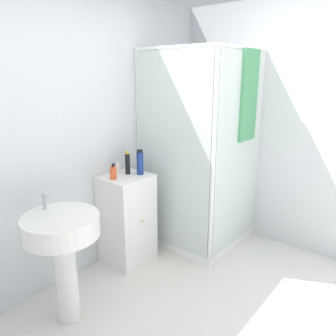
% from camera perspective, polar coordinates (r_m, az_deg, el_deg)
% --- Properties ---
extents(wall_back, '(6.40, 0.06, 2.50)m').
position_cam_1_polar(wall_back, '(2.92, -16.26, 4.83)').
color(wall_back, silver).
rests_on(wall_back, ground_plane).
extents(shower_enclosure, '(0.93, 0.96, 2.03)m').
position_cam_1_polar(shower_enclosure, '(3.52, 5.89, -4.55)').
color(shower_enclosure, white).
rests_on(shower_enclosure, ground_plane).
extents(vanity_cabinet, '(0.44, 0.42, 0.87)m').
position_cam_1_polar(vanity_cabinet, '(3.23, -7.13, -8.79)').
color(vanity_cabinet, white).
rests_on(vanity_cabinet, ground_plane).
extents(sink, '(0.53, 0.53, 0.98)m').
position_cam_1_polar(sink, '(2.49, -17.89, -12.20)').
color(sink, white).
rests_on(sink, ground_plane).
extents(soap_dispenser, '(0.06, 0.06, 0.15)m').
position_cam_1_polar(soap_dispenser, '(2.98, -9.51, -0.81)').
color(soap_dispenser, '#E5562D').
rests_on(soap_dispenser, vanity_cabinet).
extents(shampoo_bottle_tall_black, '(0.05, 0.05, 0.22)m').
position_cam_1_polar(shampoo_bottle_tall_black, '(3.10, -7.06, 0.87)').
color(shampoo_bottle_tall_black, black).
rests_on(shampoo_bottle_tall_black, vanity_cabinet).
extents(shampoo_bottle_blue, '(0.06, 0.06, 0.24)m').
position_cam_1_polar(shampoo_bottle_blue, '(3.07, -4.90, 0.98)').
color(shampoo_bottle_blue, navy).
rests_on(shampoo_bottle_blue, vanity_cabinet).
extents(lotion_bottle_white, '(0.04, 0.04, 0.14)m').
position_cam_1_polar(lotion_bottle_white, '(3.14, -8.73, 0.00)').
color(lotion_bottle_white, white).
rests_on(lotion_bottle_white, vanity_cabinet).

